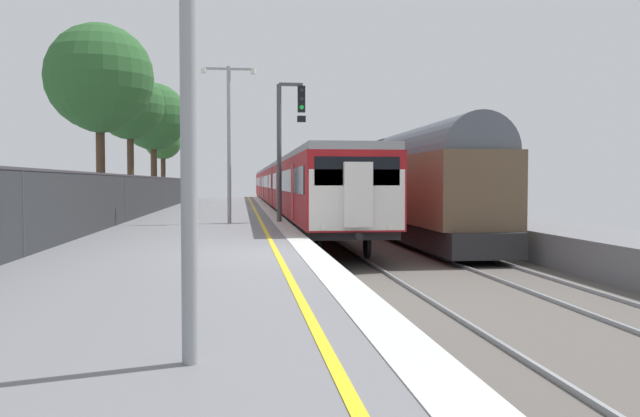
{
  "coord_description": "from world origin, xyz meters",
  "views": [
    {
      "loc": [
        -1.1,
        -13.82,
        1.51
      ],
      "look_at": [
        1.3,
        6.25,
        0.71
      ],
      "focal_mm": 37.15,
      "sensor_mm": 36.0,
      "label": 1
    }
  ],
  "objects_px": {
    "platform_lamp_mid": "(229,131)",
    "freight_train_adjacent_track": "(367,182)",
    "background_tree_back": "(164,142)",
    "signal_gantry": "(286,136)",
    "background_tree_right": "(152,119)",
    "background_tree_left": "(129,108)",
    "commuter_train_at_platform": "(285,186)",
    "background_tree_centre": "(100,82)"
  },
  "relations": [
    {
      "from": "platform_lamp_mid",
      "to": "background_tree_centre",
      "type": "xyz_separation_m",
      "value": [
        -5.67,
        5.42,
        2.5
      ]
    },
    {
      "from": "background_tree_back",
      "to": "background_tree_centre",
      "type": "bearing_deg",
      "value": -90.41
    },
    {
      "from": "commuter_train_at_platform",
      "to": "background_tree_left",
      "type": "xyz_separation_m",
      "value": [
        -9.44,
        -10.1,
        4.43
      ]
    },
    {
      "from": "platform_lamp_mid",
      "to": "background_tree_centre",
      "type": "bearing_deg",
      "value": 136.31
    },
    {
      "from": "background_tree_left",
      "to": "background_tree_back",
      "type": "bearing_deg",
      "value": 88.78
    },
    {
      "from": "platform_lamp_mid",
      "to": "background_tree_back",
      "type": "distance_m",
      "value": 28.71
    },
    {
      "from": "freight_train_adjacent_track",
      "to": "background_tree_right",
      "type": "relative_size",
      "value": 4.54
    },
    {
      "from": "signal_gantry",
      "to": "background_tree_back",
      "type": "relative_size",
      "value": 0.85
    },
    {
      "from": "background_tree_right",
      "to": "background_tree_back",
      "type": "xyz_separation_m",
      "value": [
        0.08,
        6.04,
        -1.19
      ]
    },
    {
      "from": "background_tree_right",
      "to": "signal_gantry",
      "type": "bearing_deg",
      "value": -70.24
    },
    {
      "from": "freight_train_adjacent_track",
      "to": "background_tree_left",
      "type": "height_order",
      "value": "background_tree_left"
    },
    {
      "from": "freight_train_adjacent_track",
      "to": "background_tree_left",
      "type": "relative_size",
      "value": 4.87
    },
    {
      "from": "commuter_train_at_platform",
      "to": "background_tree_back",
      "type": "relative_size",
      "value": 9.84
    },
    {
      "from": "platform_lamp_mid",
      "to": "background_tree_back",
      "type": "bearing_deg",
      "value": 101.08
    },
    {
      "from": "freight_train_adjacent_track",
      "to": "background_tree_back",
      "type": "height_order",
      "value": "background_tree_back"
    },
    {
      "from": "freight_train_adjacent_track",
      "to": "background_tree_left",
      "type": "distance_m",
      "value": 14.12
    },
    {
      "from": "platform_lamp_mid",
      "to": "background_tree_left",
      "type": "distance_m",
      "value": 15.17
    },
    {
      "from": "commuter_train_at_platform",
      "to": "background_tree_right",
      "type": "relative_size",
      "value": 7.39
    },
    {
      "from": "signal_gantry",
      "to": "background_tree_right",
      "type": "bearing_deg",
      "value": 109.76
    },
    {
      "from": "background_tree_centre",
      "to": "background_tree_right",
      "type": "relative_size",
      "value": 1.01
    },
    {
      "from": "platform_lamp_mid",
      "to": "freight_train_adjacent_track",
      "type": "bearing_deg",
      "value": 59.13
    },
    {
      "from": "background_tree_right",
      "to": "freight_train_adjacent_track",
      "type": "bearing_deg",
      "value": -35.27
    },
    {
      "from": "freight_train_adjacent_track",
      "to": "background_tree_centre",
      "type": "bearing_deg",
      "value": -151.09
    },
    {
      "from": "commuter_train_at_platform",
      "to": "signal_gantry",
      "type": "distance_m",
      "value": 23.46
    },
    {
      "from": "signal_gantry",
      "to": "platform_lamp_mid",
      "type": "distance_m",
      "value": 2.22
    },
    {
      "from": "commuter_train_at_platform",
      "to": "freight_train_adjacent_track",
      "type": "bearing_deg",
      "value": -70.26
    },
    {
      "from": "freight_train_adjacent_track",
      "to": "background_tree_back",
      "type": "distance_m",
      "value": 20.48
    },
    {
      "from": "background_tree_left",
      "to": "background_tree_back",
      "type": "height_order",
      "value": "background_tree_left"
    },
    {
      "from": "freight_train_adjacent_track",
      "to": "background_tree_left",
      "type": "bearing_deg",
      "value": 175.51
    },
    {
      "from": "background_tree_right",
      "to": "commuter_train_at_platform",
      "type": "bearing_deg",
      "value": 11.11
    },
    {
      "from": "commuter_train_at_platform",
      "to": "background_tree_back",
      "type": "xyz_separation_m",
      "value": [
        -9.13,
        4.23,
        3.41
      ]
    },
    {
      "from": "background_tree_back",
      "to": "platform_lamp_mid",
      "type": "bearing_deg",
      "value": -78.92
    },
    {
      "from": "background_tree_back",
      "to": "background_tree_left",
      "type": "bearing_deg",
      "value": -91.22
    },
    {
      "from": "signal_gantry",
      "to": "background_tree_back",
      "type": "xyz_separation_m",
      "value": [
        -7.65,
        27.55,
        1.39
      ]
    },
    {
      "from": "signal_gantry",
      "to": "background_tree_right",
      "type": "relative_size",
      "value": 0.63
    },
    {
      "from": "background_tree_left",
      "to": "background_tree_centre",
      "type": "distance_m",
      "value": 8.4
    },
    {
      "from": "platform_lamp_mid",
      "to": "background_tree_right",
      "type": "xyz_separation_m",
      "value": [
        -5.59,
        22.11,
        2.47
      ]
    },
    {
      "from": "freight_train_adjacent_track",
      "to": "background_tree_left",
      "type": "xyz_separation_m",
      "value": [
        -13.44,
        1.06,
        4.18
      ]
    },
    {
      "from": "signal_gantry",
      "to": "platform_lamp_mid",
      "type": "bearing_deg",
      "value": -164.52
    },
    {
      "from": "background_tree_right",
      "to": "background_tree_back",
      "type": "bearing_deg",
      "value": 89.25
    },
    {
      "from": "signal_gantry",
      "to": "background_tree_centre",
      "type": "distance_m",
      "value": 9.54
    },
    {
      "from": "background_tree_left",
      "to": "background_tree_back",
      "type": "xyz_separation_m",
      "value": [
        0.31,
        14.33,
        -1.02
      ]
    }
  ]
}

